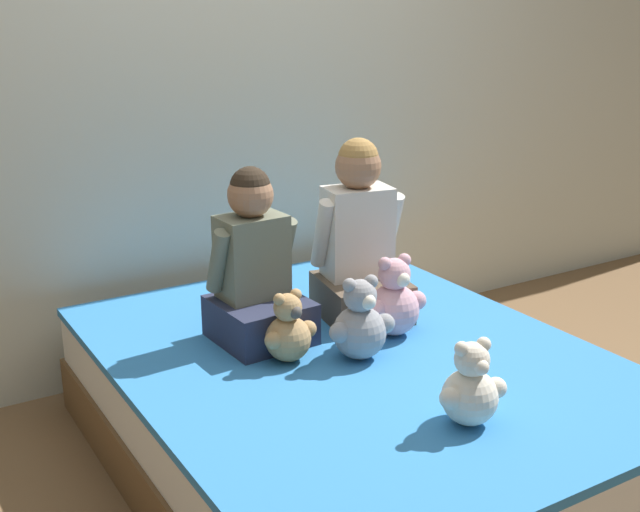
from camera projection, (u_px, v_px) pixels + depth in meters
name	position (u px, v px, depth m)	size (l,w,h in m)	color
ground_plane	(353.00, 464.00, 2.77)	(14.00, 14.00, 0.00)	brown
wall_behind_bed	(209.00, 71.00, 3.27)	(8.00, 0.06, 2.50)	beige
bed	(353.00, 411.00, 2.70)	(1.48, 1.87, 0.42)	brown
child_on_left	(255.00, 271.00, 2.70)	(0.32, 0.32, 0.60)	#282D47
child_on_right	(359.00, 242.00, 2.90)	(0.35, 0.36, 0.65)	brown
teddy_bear_held_by_left_child	(288.00, 332.00, 2.57)	(0.20, 0.15, 0.24)	tan
teddy_bear_held_by_right_child	(394.00, 302.00, 2.76)	(0.24, 0.18, 0.29)	#DBA3B2
teddy_bear_between_children	(360.00, 324.00, 2.58)	(0.23, 0.18, 0.28)	#939399
teddy_bear_at_foot_of_bed	(471.00, 389.00, 2.18)	(0.21, 0.16, 0.25)	silver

